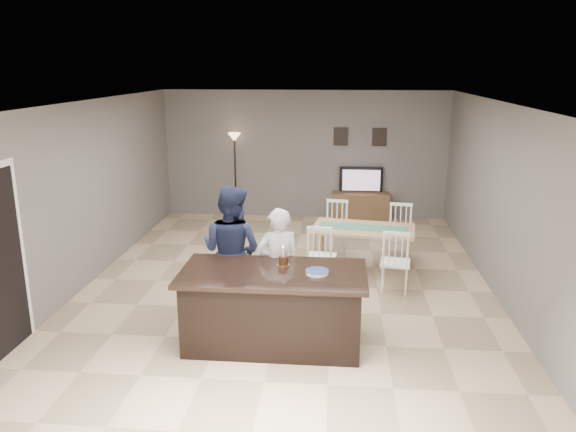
# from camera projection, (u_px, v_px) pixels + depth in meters

# --- Properties ---
(floor) EXTENTS (8.00, 8.00, 0.00)m
(floor) POSITION_uv_depth(u_px,v_px,m) (288.00, 285.00, 8.42)
(floor) COLOR tan
(floor) RESTS_ON ground
(room_shell) EXTENTS (8.00, 8.00, 8.00)m
(room_shell) POSITION_uv_depth(u_px,v_px,m) (288.00, 175.00, 7.98)
(room_shell) COLOR slate
(room_shell) RESTS_ON floor
(kitchen_island) EXTENTS (2.15, 1.10, 0.90)m
(kitchen_island) POSITION_uv_depth(u_px,v_px,m) (273.00, 307.00, 6.57)
(kitchen_island) COLOR black
(kitchen_island) RESTS_ON floor
(tv_console) EXTENTS (1.20, 0.40, 0.60)m
(tv_console) POSITION_uv_depth(u_px,v_px,m) (360.00, 207.00, 11.86)
(tv_console) COLOR brown
(tv_console) RESTS_ON floor
(television) EXTENTS (0.91, 0.12, 0.53)m
(television) POSITION_uv_depth(u_px,v_px,m) (361.00, 180.00, 11.78)
(television) COLOR black
(television) RESTS_ON tv_console
(tv_screen_glow) EXTENTS (0.78, 0.00, 0.78)m
(tv_screen_glow) POSITION_uv_depth(u_px,v_px,m) (361.00, 180.00, 11.70)
(tv_screen_glow) COLOR #D25217
(tv_screen_glow) RESTS_ON tv_console
(picture_frames) EXTENTS (1.10, 0.02, 0.38)m
(picture_frames) POSITION_uv_depth(u_px,v_px,m) (360.00, 137.00, 11.68)
(picture_frames) COLOR black
(picture_frames) RESTS_ON room_shell
(woman) EXTENTS (0.64, 0.52, 1.51)m
(woman) POSITION_uv_depth(u_px,v_px,m) (278.00, 267.00, 7.02)
(woman) COLOR silver
(woman) RESTS_ON floor
(man) EXTENTS (1.03, 0.92, 1.73)m
(man) POSITION_uv_depth(u_px,v_px,m) (232.00, 251.00, 7.26)
(man) COLOR #1C223E
(man) RESTS_ON floor
(birthday_cake) EXTENTS (0.15, 0.15, 0.23)m
(birthday_cake) POSITION_uv_depth(u_px,v_px,m) (283.00, 260.00, 6.65)
(birthday_cake) COLOR gold
(birthday_cake) RESTS_ON kitchen_island
(plate_stack) EXTENTS (0.27, 0.27, 0.04)m
(plate_stack) POSITION_uv_depth(u_px,v_px,m) (317.00, 272.00, 6.37)
(plate_stack) COLOR white
(plate_stack) RESTS_ON kitchen_island
(dining_table) EXTENTS (1.73, 1.96, 0.96)m
(dining_table) POSITION_uv_depth(u_px,v_px,m) (363.00, 235.00, 8.80)
(dining_table) COLOR #9D7C55
(dining_table) RESTS_ON floor
(floor_lamp) EXTENTS (0.27, 0.27, 1.82)m
(floor_lamp) POSITION_uv_depth(u_px,v_px,m) (235.00, 152.00, 11.82)
(floor_lamp) COLOR black
(floor_lamp) RESTS_ON floor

